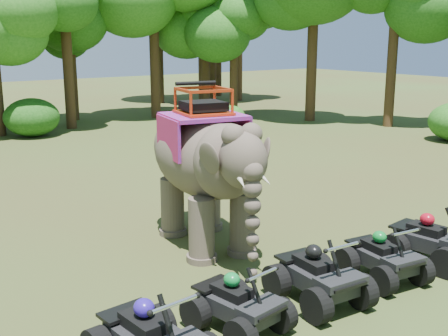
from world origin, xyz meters
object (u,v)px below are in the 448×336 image
(atv_1, at_px, (238,297))
(atv_4, at_px, (433,233))
(atv_0, at_px, (151,330))
(atv_2, at_px, (319,269))
(elephant, at_px, (205,166))
(atv_3, at_px, (384,251))

(atv_1, bearing_deg, atv_4, -10.60)
(atv_0, height_order, atv_1, atv_0)
(atv_2, xyz_separation_m, atv_4, (3.39, -0.09, 0.00))
(atv_2, bearing_deg, elephant, 94.30)
(elephant, bearing_deg, atv_0, -121.36)
(atv_0, relative_size, atv_4, 1.03)
(atv_2, distance_m, atv_4, 3.39)
(elephant, xyz_separation_m, atv_3, (1.79, -3.81, -1.29))
(atv_2, bearing_deg, atv_4, 2.87)
(elephant, relative_size, atv_4, 2.49)
(atv_4, bearing_deg, atv_1, 170.50)
(atv_3, bearing_deg, atv_2, -174.07)
(elephant, relative_size, atv_1, 2.75)
(atv_1, xyz_separation_m, atv_2, (1.83, -0.06, 0.06))
(elephant, xyz_separation_m, atv_4, (3.38, -3.86, -1.23))
(atv_0, xyz_separation_m, atv_4, (7.00, 0.10, -0.02))
(atv_0, height_order, atv_2, atv_0)
(elephant, distance_m, atv_0, 5.50)
(atv_2, distance_m, atv_3, 1.80)
(atv_1, relative_size, atv_3, 1.00)
(atv_2, relative_size, atv_3, 1.09)
(atv_0, xyz_separation_m, atv_2, (3.61, 0.19, -0.02))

